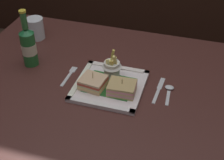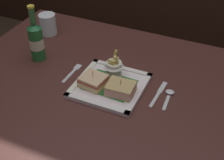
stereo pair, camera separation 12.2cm
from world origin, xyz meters
name	(u,v)px [view 2 (the right image)]	position (x,y,z in m)	size (l,w,h in m)	color
dining_table	(114,116)	(0.00, 0.00, 0.62)	(1.33, 0.96, 0.76)	#44231E
square_plate	(110,86)	(-0.02, 0.01, 0.77)	(0.26, 0.26, 0.02)	white
sandwich_half_left	(93,81)	(-0.08, -0.02, 0.79)	(0.10, 0.10, 0.07)	#DEB07F
sandwich_half_right	(121,89)	(0.04, -0.02, 0.79)	(0.11, 0.09, 0.06)	tan
fries_cup	(114,67)	(-0.03, 0.06, 0.82)	(0.08, 0.08, 0.12)	white
beer_bottle	(36,40)	(-0.39, 0.06, 0.85)	(0.06, 0.06, 0.25)	#24682D
water_glass	(48,26)	(-0.47, 0.27, 0.81)	(0.08, 0.08, 0.10)	silver
fork	(73,72)	(-0.20, 0.03, 0.77)	(0.02, 0.14, 0.00)	silver
knife	(159,93)	(0.16, 0.05, 0.77)	(0.02, 0.16, 0.00)	silver
spoon	(169,94)	(0.20, 0.05, 0.77)	(0.03, 0.12, 0.01)	silver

